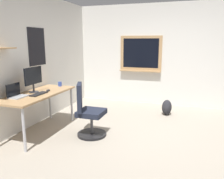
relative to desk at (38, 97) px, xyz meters
name	(u,v)px	position (x,y,z in m)	size (l,w,h in m)	color
ground_plane	(152,142)	(0.24, -2.04, -0.67)	(5.20, 5.20, 0.00)	#9E9384
wall_back	(26,60)	(0.24, 0.40, 0.63)	(5.00, 0.30, 2.60)	silver
wall_right	(168,55)	(2.69, -2.02, 0.63)	(0.22, 5.00, 2.60)	silver
desk	(38,97)	(0.00, 0.00, 0.00)	(1.60, 0.65, 0.74)	tan
office_chair	(88,114)	(0.14, -0.92, -0.26)	(0.54, 0.56, 0.95)	black
laptop	(16,94)	(-0.36, 0.15, 0.12)	(0.31, 0.21, 0.23)	#ADAFB5
monitor_primary	(33,78)	(0.04, 0.11, 0.34)	(0.46, 0.17, 0.46)	#38383D
keyboard	(39,94)	(-0.08, -0.08, 0.08)	(0.37, 0.13, 0.02)	black
computer_mouse	(48,90)	(0.20, -0.08, 0.09)	(0.10, 0.06, 0.03)	#262628
coffee_mug	(60,84)	(0.70, -0.03, 0.11)	(0.08, 0.08, 0.09)	#334CA5
backpack	(167,107)	(1.80, -2.13, -0.50)	(0.32, 0.22, 0.34)	#232328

